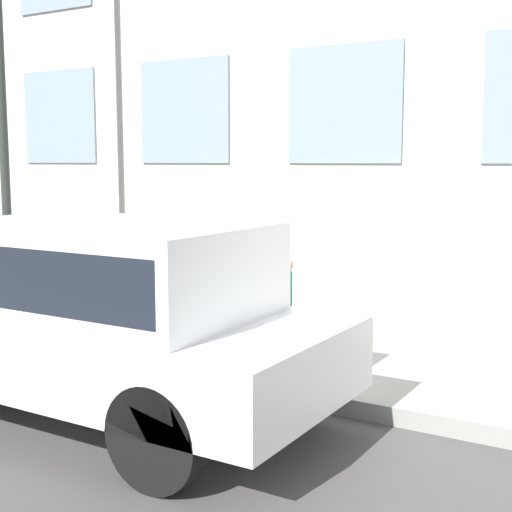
{
  "coord_description": "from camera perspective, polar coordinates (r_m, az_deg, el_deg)",
  "views": [
    {
      "loc": [
        -5.84,
        -3.71,
        2.34
      ],
      "look_at": [
        0.67,
        0.21,
        1.33
      ],
      "focal_mm": 50.0,
      "sensor_mm": 36.0,
      "label": 1
    }
  ],
  "objects": [
    {
      "name": "parked_truck_white_near",
      "position": [
        6.59,
        -12.33,
        -3.94
      ],
      "size": [
        2.01,
        4.55,
        1.81
      ],
      "color": "black",
      "rests_on": "ground_plane"
    },
    {
      "name": "fire_hydrant",
      "position": [
        7.66,
        -2.42,
        -5.85
      ],
      "size": [
        0.32,
        0.44,
        0.76
      ],
      "color": "#2D7260",
      "rests_on": "sidewalk"
    },
    {
      "name": "building_facade",
      "position": [
        9.39,
        7.57,
        18.37
      ],
      "size": [
        0.33,
        40.0,
        8.22
      ],
      "color": "beige",
      "rests_on": "ground_plane"
    },
    {
      "name": "ground_plane",
      "position": [
        7.3,
        -1.36,
        -11.12
      ],
      "size": [
        80.0,
        80.0,
        0.0
      ],
      "primitive_type": "plane",
      "color": "#514F4C"
    },
    {
      "name": "person",
      "position": [
        7.9,
        2.34,
        -3.28
      ],
      "size": [
        0.27,
        0.18,
        1.13
      ],
      "rotation": [
        0.0,
        0.0,
        0.65
      ],
      "color": "#998466",
      "rests_on": "sidewalk"
    },
    {
      "name": "sidewalk",
      "position": [
        8.29,
        3.24,
        -8.21
      ],
      "size": [
        2.46,
        60.0,
        0.17
      ],
      "color": "#9E9B93",
      "rests_on": "ground_plane"
    }
  ]
}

